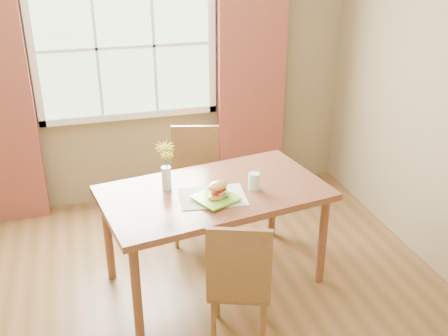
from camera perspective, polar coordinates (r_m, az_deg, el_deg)
name	(u,v)px	position (r m, az deg, el deg)	size (l,w,h in m)	color
room	(162,137)	(3.06, -6.78, 3.34)	(4.24, 3.84, 2.74)	brown
window	(125,47)	(4.80, -10.69, 12.83)	(1.62, 0.06, 1.32)	#9DC595
curtain_right	(252,84)	(5.05, 3.02, 9.09)	(0.65, 0.08, 2.20)	maroon
dining_table	(214,200)	(3.74, -1.05, -3.48)	(1.70, 1.13, 0.77)	brown
chair_near	(239,278)	(3.27, 1.68, -11.91)	(0.49, 0.49, 0.92)	brown
chair_far	(196,179)	(4.43, -3.10, -1.16)	(0.49, 0.49, 0.96)	brown
placemat	(213,197)	(3.61, -1.26, -3.14)	(0.45, 0.33, 0.01)	beige
plate	(216,199)	(3.56, -0.91, -3.43)	(0.26, 0.26, 0.01)	#77C531
croissant_sandwich	(218,190)	(3.53, -0.67, -2.43)	(0.20, 0.18, 0.12)	#DA8A4A
water_glass	(254,182)	(3.70, 3.28, -1.49)	(0.08, 0.08, 0.12)	silver
flower_vase	(166,162)	(3.66, -6.35, 0.64)	(0.14, 0.14, 0.35)	silver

